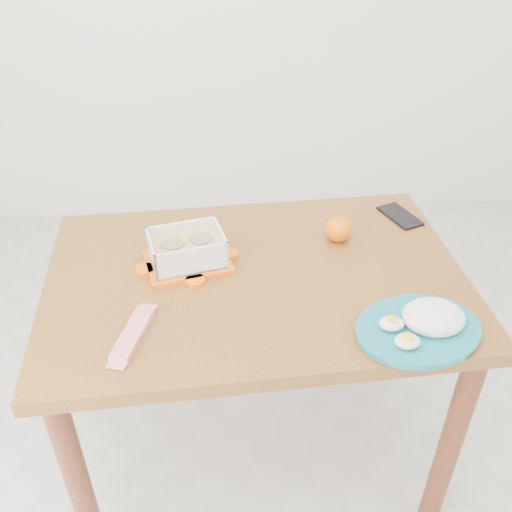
{
  "coord_description": "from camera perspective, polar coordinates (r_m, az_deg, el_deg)",
  "views": [
    {
      "loc": [
        -0.06,
        -1.03,
        1.67
      ],
      "look_at": [
        0.02,
        0.16,
        0.81
      ],
      "focal_mm": 40.0,
      "sensor_mm": 36.0,
      "label": 1
    }
  ],
  "objects": [
    {
      "name": "ground",
      "position": [
        1.96,
        -0.18,
        -22.51
      ],
      "size": [
        3.5,
        3.5,
        0.0
      ],
      "primitive_type": "plane",
      "color": "#B7B7B2",
      "rests_on": "ground"
    },
    {
      "name": "dining_table",
      "position": [
        1.57,
        0.0,
        -5.05
      ],
      "size": [
        1.15,
        0.8,
        0.75
      ],
      "rotation": [
        0.0,
        0.0,
        0.07
      ],
      "color": "brown",
      "rests_on": "ground"
    },
    {
      "name": "rice_plate",
      "position": [
        1.37,
        16.41,
        -6.49
      ],
      "size": [
        0.35,
        0.35,
        0.08
      ],
      "rotation": [
        0.0,
        0.0,
        0.23
      ],
      "color": "#176E7F",
      "rests_on": "dining_table"
    },
    {
      "name": "smartphone",
      "position": [
        1.79,
        14.2,
        3.91
      ],
      "size": [
        0.12,
        0.16,
        0.01
      ],
      "primitive_type": "cube",
      "rotation": [
        0.0,
        0.0,
        0.4
      ],
      "color": "black",
      "rests_on": "dining_table"
    },
    {
      "name": "food_container",
      "position": [
        1.53,
        -6.91,
        0.61
      ],
      "size": [
        0.25,
        0.22,
        0.09
      ],
      "rotation": [
        0.0,
        0.0,
        0.25
      ],
      "color": "#FF6207",
      "rests_on": "dining_table"
    },
    {
      "name": "orange_fruit",
      "position": [
        1.63,
        8.25,
        2.68
      ],
      "size": [
        0.07,
        0.07,
        0.07
      ],
      "primitive_type": "sphere",
      "color": "#FF5405",
      "rests_on": "dining_table"
    },
    {
      "name": "candy_bar",
      "position": [
        1.35,
        -12.18,
        -7.57
      ],
      "size": [
        0.09,
        0.18,
        0.02
      ],
      "primitive_type": "cube",
      "rotation": [
        0.0,
        0.0,
        1.3
      ],
      "color": "red",
      "rests_on": "dining_table"
    }
  ]
}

